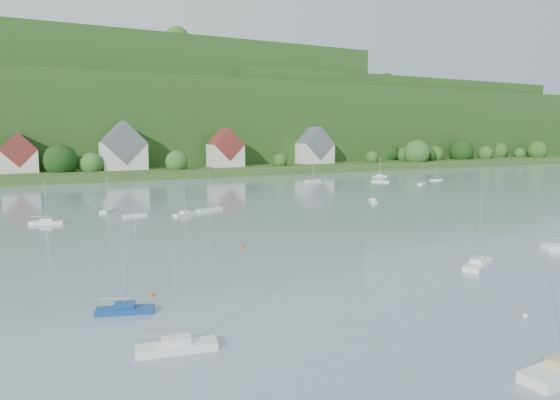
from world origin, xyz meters
The scene contains 13 objects.
far_shore_strip centered at (0.00, 200.00, 1.50)m, with size 600.00×60.00×3.00m, color #2A4E1D.
forested_ridge centered at (0.39, 268.57, 22.89)m, with size 620.00×181.22×69.89m.
village_building_1 centered at (-30.00, 189.00, 8.75)m, with size 12.00×9.36×14.00m.
village_building_2 centered at (5.00, 188.00, 10.27)m, with size 16.00×11.44×18.00m.
village_building_3 centered at (45.00, 186.00, 9.43)m, with size 13.00×10.40×15.50m.
village_building_4 centered at (90.00, 190.00, 9.59)m, with size 15.00×10.40×16.50m.
near_sailboat_0 centered at (-21.09, 27.32, 0.44)m, with size 6.25×2.71×8.16m.
near_sailboat_1 centered at (-22.93, 37.60, 0.40)m, with size 5.36×3.00×6.98m.
near_sailboat_3 centered at (18.67, 34.19, 0.47)m, with size 6.85×4.74×9.09m.
mooring_buoy_0 centered at (-19.61, 41.40, 0.00)m, with size 0.44×0.44×0.44m, color #F35300.
mooring_buoy_1 centered at (8.62, 20.03, 0.00)m, with size 0.45×0.45×0.45m, color white.
mooring_buoy_3 centered at (-2.74, 57.35, 0.00)m, with size 0.49×0.49×0.49m, color #F35300.
far_sailboat_cluster centered at (3.92, 117.97, 0.37)m, with size 188.13×59.53×8.71m.
Camera 1 is at (-31.02, -8.73, 16.25)m, focal length 32.71 mm.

